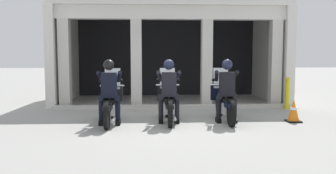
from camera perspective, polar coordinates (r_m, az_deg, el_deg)
name	(u,v)px	position (r m, az deg, el deg)	size (l,w,h in m)	color
ground_plane	(164,105)	(11.78, -0.73, -2.96)	(80.00, 80.00, 0.00)	#999993
station_building	(168,45)	(13.27, 0.07, 7.12)	(8.07, 4.06, 3.46)	black
kerb_strip	(173,107)	(10.89, 0.77, -3.30)	(7.57, 0.24, 0.12)	#B7B5AD
motorcycle_left	(111,103)	(8.61, -9.54, -2.64)	(0.62, 2.04, 1.35)	black
police_officer_left	(109,86)	(8.28, -9.81, 0.10)	(0.63, 0.61, 1.58)	black
motorcycle_center	(168,102)	(8.72, 0.06, -2.47)	(0.62, 2.04, 1.35)	black
police_officer_center	(169,86)	(8.39, 0.15, 0.24)	(0.63, 0.61, 1.58)	black
motorcycle_right	(224,101)	(8.92, 9.36, -2.37)	(0.62, 2.04, 1.35)	black
police_officer_right	(227,85)	(8.60, 9.80, 0.28)	(0.63, 0.61, 1.58)	black
traffic_cone_flank	(294,111)	(9.18, 20.28, -3.74)	(0.34, 0.34, 0.59)	black
bollard_kerbside	(287,93)	(11.45, 19.32, -0.96)	(0.14, 0.14, 1.01)	yellow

